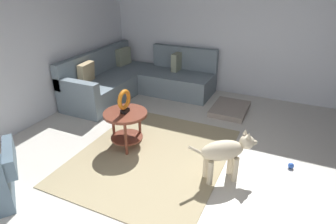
% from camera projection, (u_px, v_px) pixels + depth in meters
% --- Properties ---
extents(ground_plane, '(6.00, 6.00, 0.10)m').
position_uv_depth(ground_plane, '(197.00, 179.00, 3.52)').
color(ground_plane, beige).
extents(wall_back, '(6.00, 0.12, 2.70)m').
position_uv_depth(wall_back, '(4.00, 43.00, 4.02)').
color(wall_back, silver).
rests_on(wall_back, ground_plane).
extents(wall_right, '(0.12, 6.00, 2.70)m').
position_uv_depth(wall_right, '(253.00, 26.00, 5.31)').
color(wall_right, silver).
rests_on(wall_right, ground_plane).
extents(area_rug, '(2.30, 1.90, 0.01)m').
position_uv_depth(area_rug, '(152.00, 155.00, 3.88)').
color(area_rug, tan).
rests_on(area_rug, ground_plane).
extents(sectional_couch, '(2.20, 2.25, 0.88)m').
position_uv_depth(sectional_couch, '(136.00, 80.00, 5.76)').
color(sectional_couch, slate).
rests_on(sectional_couch, ground_plane).
extents(side_table, '(0.60, 0.60, 0.54)m').
position_uv_depth(side_table, '(126.00, 120.00, 3.92)').
color(side_table, brown).
rests_on(side_table, ground_plane).
extents(torus_sculpture, '(0.28, 0.08, 0.33)m').
position_uv_depth(torus_sculpture, '(124.00, 101.00, 3.79)').
color(torus_sculpture, black).
rests_on(torus_sculpture, side_table).
extents(dog_bed_mat, '(0.80, 0.60, 0.09)m').
position_uv_depth(dog_bed_mat, '(230.00, 109.00, 5.13)').
color(dog_bed_mat, gray).
rests_on(dog_bed_mat, ground_plane).
extents(dog, '(0.56, 0.70, 0.63)m').
position_uv_depth(dog, '(225.00, 152.00, 3.30)').
color(dog, beige).
rests_on(dog, ground_plane).
extents(dog_toy_ball, '(0.07, 0.07, 0.07)m').
position_uv_depth(dog_toy_ball, '(291.00, 166.00, 3.62)').
color(dog_toy_ball, blue).
rests_on(dog_toy_ball, ground_plane).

